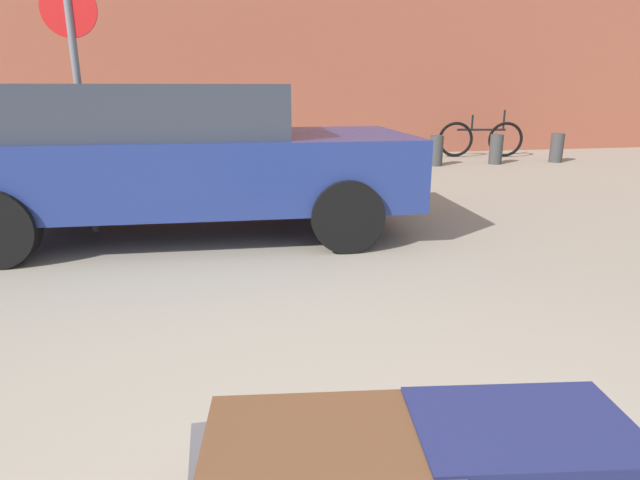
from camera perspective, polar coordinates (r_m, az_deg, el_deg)
suitcase_navy_front_right at (r=1.57m, az=20.88°, el=-21.41°), size 0.61×0.44×0.22m
suitcase_brown_stacked_top at (r=1.45m, az=0.59°, el=-24.03°), size 0.65×0.47×0.22m
parked_car at (r=5.27m, az=-15.10°, el=8.82°), size 4.38×2.08×1.42m
bicycle_leaning at (r=11.61m, az=17.09°, el=10.48°), size 1.74×0.41×0.96m
bollard_kerb_near at (r=9.58m, az=4.74°, el=9.47°), size 0.24×0.24×0.55m
bollard_kerb_mid at (r=10.05m, az=12.54°, el=9.46°), size 0.24×0.24×0.55m
bollard_kerb_far at (r=10.59m, az=18.61°, el=9.33°), size 0.24×0.24×0.55m
bollard_corner at (r=11.28m, az=24.36°, el=9.12°), size 0.24×0.24×0.55m
no_parking_sign at (r=5.58m, az=-24.88°, el=15.30°), size 0.50×0.07×2.32m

